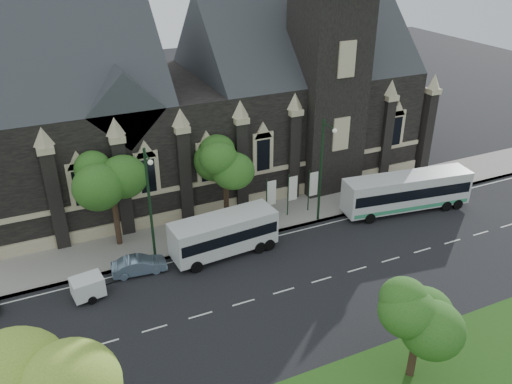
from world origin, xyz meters
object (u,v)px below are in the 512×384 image
street_lamp_near (322,166)px  banner_flag_center (291,191)px  banner_flag_right (312,187)px  banner_flag_left (270,196)px  shuttle_bus (224,233)px  street_lamp_mid (150,201)px  tour_coach (407,191)px  sedan (139,265)px  tree_walk_right (226,156)px  box_trailer (88,287)px  tree_park_east (422,306)px  tree_walk_left (113,177)px

street_lamp_near → banner_flag_center: 3.74m
banner_flag_center → banner_flag_right: (2.00, 0.00, 0.00)m
banner_flag_left → shuttle_bus: (-5.25, -2.98, -0.60)m
street_lamp_near → street_lamp_mid: bearing=180.0°
banner_flag_right → tour_coach: size_ratio=0.34×
tour_coach → shuttle_bus: 16.85m
street_lamp_near → shuttle_bus: bearing=-173.2°
banner_flag_right → street_lamp_mid: bearing=-172.4°
street_lamp_mid → sedan: size_ratio=2.32×
tour_coach → shuttle_bus: bearing=-173.1°
banner_flag_left → banner_flag_right: same height
banner_flag_center → sedan: bearing=-168.5°
tree_walk_right → banner_flag_right: size_ratio=1.95×
banner_flag_right → box_trailer: 19.98m
banner_flag_right → box_trailer: banner_flag_right is taller
shuttle_bus → tree_walk_right: bearing=60.8°
banner_flag_center → street_lamp_mid: bearing=-171.2°
tree_park_east → shuttle_bus: tree_park_east is taller
banner_flag_left → tree_park_east: bearing=-90.3°
banner_flag_center → shuttle_bus: banner_flag_center is taller
tree_walk_right → banner_flag_right: (7.08, -1.71, -3.43)m
tree_park_east → tree_walk_right: bearing=98.4°
street_lamp_mid → box_trailer: size_ratio=2.99×
tree_walk_left → box_trailer: size_ratio=2.54×
street_lamp_mid → banner_flag_right: 14.67m
street_lamp_near → street_lamp_mid: 14.00m
box_trailer → street_lamp_mid: bearing=16.1°
tree_walk_right → tour_coach: tree_walk_right is taller
tree_walk_left → shuttle_bus: bearing=-34.4°
tree_park_east → banner_flag_left: (0.11, 18.32, -2.24)m
sedan → tour_coach: bearing=-85.8°
banner_flag_left → banner_flag_center: bearing=0.0°
street_lamp_near → banner_flag_right: (0.29, 1.91, -2.73)m
tour_coach → street_lamp_near: bearing=178.2°
tree_park_east → banner_flag_right: tree_park_east is taller
tree_walk_right → shuttle_bus: (-2.18, -4.69, -4.03)m
street_lamp_near → shuttle_bus: 9.62m
tree_park_east → street_lamp_mid: 19.32m
tree_walk_left → shuttle_bus: size_ratio=0.93×
sedan → tree_walk_left: bearing=9.8°
banner_flag_center → tour_coach: size_ratio=0.34×
street_lamp_mid → banner_flag_right: street_lamp_mid is taller
tree_park_east → banner_flag_right: size_ratio=1.57×
street_lamp_mid → shuttle_bus: street_lamp_mid is taller
street_lamp_near → street_lamp_mid: same height
banner_flag_left → tour_coach: bearing=-15.6°
street_lamp_near → banner_flag_left: 4.99m
tree_park_east → box_trailer: size_ratio=2.09×
tree_walk_right → tour_coach: bearing=-18.7°
street_lamp_near → sedan: bearing=-176.7°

